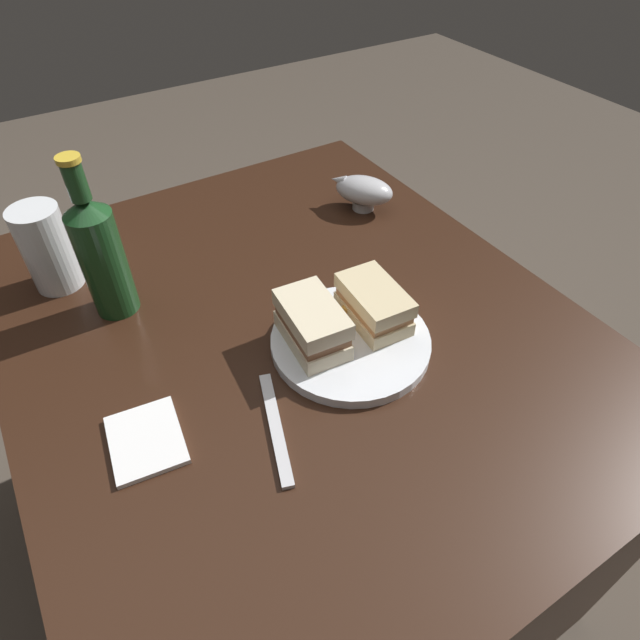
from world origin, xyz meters
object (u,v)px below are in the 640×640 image
(sandwich_half_right, at_px, (314,324))
(pint_glass, at_px, (49,253))
(gravy_boat, at_px, (363,190))
(cider_bottle, at_px, (101,254))
(sandwich_half_left, at_px, (374,304))
(napkin, at_px, (146,440))
(plate, at_px, (350,342))
(fork, at_px, (276,427))

(sandwich_half_right, relative_size, pint_glass, 0.87)
(gravy_boat, distance_m, cider_bottle, 0.52)
(sandwich_half_left, distance_m, sandwich_half_right, 0.10)
(pint_glass, xyz_separation_m, napkin, (-0.39, -0.02, -0.06))
(plate, bearing_deg, sandwich_half_left, -72.48)
(sandwich_half_left, relative_size, pint_glass, 0.86)
(sandwich_half_right, distance_m, napkin, 0.28)
(sandwich_half_right, bearing_deg, cider_bottle, 42.22)
(cider_bottle, xyz_separation_m, fork, (-0.35, -0.11, -0.10))
(pint_glass, distance_m, cider_bottle, 0.14)
(cider_bottle, bearing_deg, fork, -162.97)
(sandwich_half_right, bearing_deg, gravy_boat, -45.07)
(gravy_boat, height_order, fork, gravy_boat)
(sandwich_half_right, height_order, napkin, sandwich_half_right)
(pint_glass, bearing_deg, sandwich_half_left, -133.13)
(napkin, xyz_separation_m, fork, (-0.07, -0.15, -0.00))
(pint_glass, bearing_deg, sandwich_half_right, -141.11)
(sandwich_half_left, distance_m, gravy_boat, 0.35)
(sandwich_half_left, bearing_deg, pint_glass, 46.87)
(pint_glass, bearing_deg, napkin, -176.97)
(sandwich_half_right, xyz_separation_m, gravy_boat, (0.29, -0.29, -0.01))
(plate, relative_size, fork, 1.34)
(gravy_boat, bearing_deg, fork, 133.43)
(sandwich_half_left, distance_m, cider_bottle, 0.42)
(sandwich_half_right, xyz_separation_m, napkin, (-0.03, 0.27, -0.05))
(fork, bearing_deg, sandwich_half_left, -49.33)
(gravy_boat, xyz_separation_m, napkin, (-0.32, 0.56, -0.04))
(napkin, bearing_deg, sandwich_half_left, -86.64)
(sandwich_half_right, xyz_separation_m, cider_bottle, (0.25, 0.23, 0.06))
(sandwich_half_left, relative_size, cider_bottle, 0.48)
(fork, bearing_deg, napkin, 83.64)
(pint_glass, relative_size, fork, 0.81)
(napkin, bearing_deg, sandwich_half_right, -83.92)
(sandwich_half_left, distance_m, pint_glass, 0.54)
(plate, relative_size, sandwich_half_left, 1.92)
(sandwich_half_left, bearing_deg, sandwich_half_right, 86.09)
(sandwich_half_left, bearing_deg, napkin, 93.36)
(cider_bottle, distance_m, napkin, 0.30)
(gravy_boat, height_order, napkin, gravy_boat)
(napkin, distance_m, fork, 0.17)
(pint_glass, relative_size, cider_bottle, 0.55)
(pint_glass, bearing_deg, fork, -159.44)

